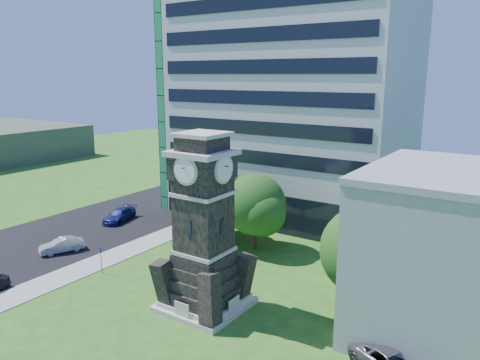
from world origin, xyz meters
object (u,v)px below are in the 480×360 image
Objects in this scene: car_street_mid at (62,245)px; car_street_north at (119,215)px; street_sign at (101,257)px; park_bench at (197,308)px; clock_tower at (204,235)px.

car_street_north reaches higher than car_street_mid.
park_bench is at bearing -6.39° from street_sign.
clock_tower is 11.17m from street_sign.
car_street_north is at bearing 129.93° from car_street_mid.
car_street_mid is (-17.26, 0.90, -4.64)m from clock_tower.
clock_tower is 3.14× the size of car_street_mid.
street_sign is (6.80, -1.14, 0.74)m from car_street_mid.
car_street_mid is 9.74m from car_street_north.
car_street_north is at bearing 131.53° from street_sign.
car_street_mid is 1.97× the size of park_bench.
clock_tower is 22.93m from car_street_north.
car_street_north is at bearing 171.02° from park_bench.
street_sign is (9.53, -10.49, 0.70)m from car_street_north.
car_street_mid is at bearing -88.50° from car_street_north.
clock_tower is at bearing -41.93° from car_street_north.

